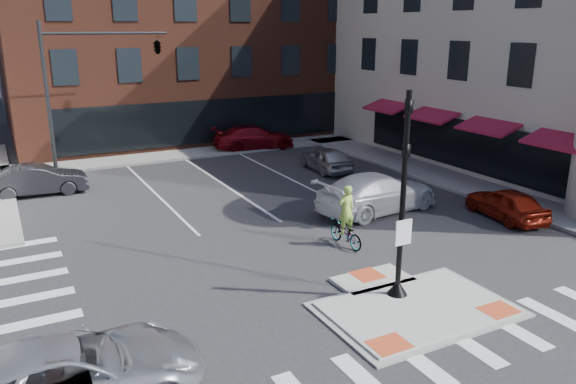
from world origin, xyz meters
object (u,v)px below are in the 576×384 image
white_pickup (378,193)px  cyclist (346,226)px  red_sedan (506,203)px  bg_car_red (254,138)px  silver_suv (69,376)px  bg_car_dark (38,180)px  bg_car_silver (326,159)px

white_pickup → cyclist: 4.38m
red_sedan → bg_car_red: bg_car_red is taller
red_sedan → white_pickup: size_ratio=0.67×
red_sedan → cyclist: (-7.58, 0.58, 0.11)m
silver_suv → bg_car_dark: bearing=-1.6°
silver_suv → bg_car_dark: size_ratio=1.28×
bg_car_dark → bg_car_red: (13.35, 4.68, 0.04)m
silver_suv → red_sedan: (17.70, 4.43, -0.12)m
white_pickup → bg_car_silver: 7.34m
red_sedan → bg_car_red: size_ratio=0.73×
bg_car_dark → cyclist: size_ratio=1.93×
silver_suv → red_sedan: bearing=-74.9°
red_sedan → bg_car_dark: 21.23m
white_pickup → bg_car_dark: bearing=46.5°
bg_car_silver → white_pickup: bearing=80.4°
red_sedan → cyclist: 7.60m
silver_suv → red_sedan: silver_suv is taller
silver_suv → bg_car_dark: 17.27m
bg_car_silver → bg_car_red: bg_car_red is taller
bg_car_dark → cyclist: (9.34, -12.24, 0.04)m
white_pickup → cyclist: size_ratio=2.53×
bg_car_red → cyclist: cyclist is taller
silver_suv → bg_car_red: size_ratio=1.06×
silver_suv → white_pickup: 15.60m
white_pickup → bg_car_dark: (-12.77, 9.51, -0.11)m
white_pickup → red_sedan: bearing=-135.3°
silver_suv → bg_car_red: silver_suv is taller
silver_suv → cyclist: 11.29m
silver_suv → cyclist: cyclist is taller
cyclist → bg_car_silver: bearing=-120.7°
silver_suv → bg_car_silver: bearing=-44.8°
red_sedan → bg_car_red: bearing=-70.8°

